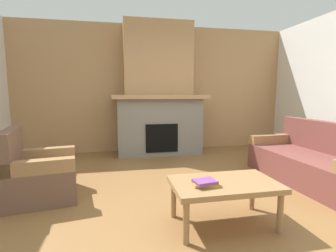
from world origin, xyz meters
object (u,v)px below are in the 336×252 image
fireplace (159,98)px  armchair (38,175)px  couch (312,162)px  coffee_table (224,187)px

fireplace → armchair: (-1.80, -2.04, -0.87)m
couch → coffee_table: (-1.74, -0.87, 0.09)m
couch → armchair: (-3.68, 0.13, 0.01)m
fireplace → couch: bearing=-49.2°
coffee_table → couch: bearing=26.6°
fireplace → couch: size_ratio=1.47×
fireplace → armchair: 2.86m
couch → coffee_table: couch is taller
fireplace → coffee_table: (0.14, -3.04, -0.79)m
fireplace → coffee_table: 3.14m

